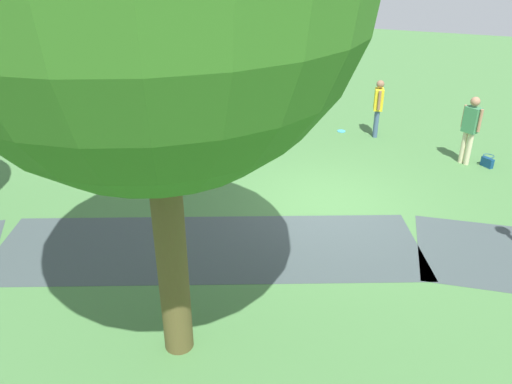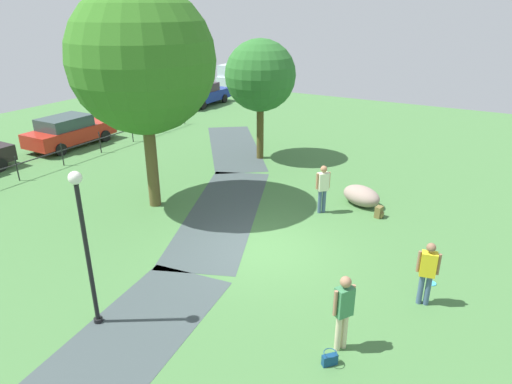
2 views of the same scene
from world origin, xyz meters
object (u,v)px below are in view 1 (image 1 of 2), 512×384
man_near_boulder (198,135)px  frisbee_on_grass (341,131)px  woman_with_handbag (471,125)px  backpack_by_boulder (210,137)px  passerby_on_path (378,104)px  lawn_boulder (172,139)px  handbag_on_grass (487,162)px

man_near_boulder → frisbee_on_grass: man_near_boulder is taller
woman_with_handbag → frisbee_on_grass: size_ratio=7.22×
frisbee_on_grass → backpack_by_boulder: bearing=35.3°
passerby_on_path → frisbee_on_grass: bearing=-2.6°
lawn_boulder → frisbee_on_grass: 5.12m
man_near_boulder → handbag_on_grass: bearing=-156.6°
lawn_boulder → backpack_by_boulder: lawn_boulder is taller
lawn_boulder → backpack_by_boulder: (-0.73, -0.87, -0.16)m
handbag_on_grass → woman_with_handbag: bearing=-1.8°
lawn_boulder → woman_with_handbag: (-7.47, -1.93, 0.69)m
woman_with_handbag → handbag_on_grass: size_ratio=4.61×
lawn_boulder → frisbee_on_grass: size_ratio=7.09×
woman_with_handbag → backpack_by_boulder: bearing=9.0°
woman_with_handbag → frisbee_on_grass: bearing=-19.8°
woman_with_handbag → passerby_on_path: bearing=-25.9°
lawn_boulder → backpack_by_boulder: 1.15m
handbag_on_grass → man_near_boulder: bearing=23.4°
man_near_boulder → frisbee_on_grass: bearing=-122.7°
woman_with_handbag → lawn_boulder: bearing=14.5°
lawn_boulder → passerby_on_path: passerby_on_path is taller
passerby_on_path → frisbee_on_grass: size_ratio=6.79×
woman_with_handbag → man_near_boulder: woman_with_handbag is taller
handbag_on_grass → passerby_on_path: bearing=-21.9°
backpack_by_boulder → frisbee_on_grass: bearing=-144.7°
handbag_on_grass → frisbee_on_grass: (4.03, -1.26, -0.13)m
lawn_boulder → passerby_on_path: size_ratio=1.04×
man_near_boulder → passerby_on_path: bearing=-131.7°
lawn_boulder → handbag_on_grass: size_ratio=4.53×
lawn_boulder → handbag_on_grass: lawn_boulder is taller
frisbee_on_grass → woman_with_handbag: bearing=160.2°
man_near_boulder → frisbee_on_grass: size_ratio=7.03×
frisbee_on_grass → handbag_on_grass: bearing=162.6°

